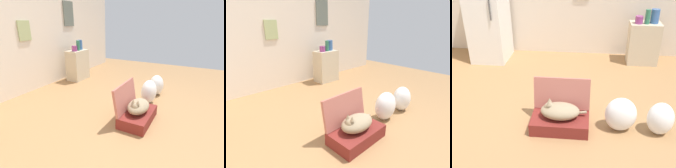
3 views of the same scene
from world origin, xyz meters
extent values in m
plane|color=#9E7247|center=(0.00, 0.00, 0.00)|extent=(7.68, 7.68, 0.00)
cube|color=maroon|center=(0.03, -0.13, 0.08)|extent=(0.66, 0.38, 0.15)
cube|color=#B26356|center=(0.03, 0.07, 0.35)|extent=(0.66, 0.10, 0.38)
ellipsoid|color=#998466|center=(0.03, -0.13, 0.24)|extent=(0.44, 0.28, 0.17)
sphere|color=#998466|center=(-0.10, -0.13, 0.28)|extent=(0.12, 0.12, 0.12)
cone|color=#998466|center=(-0.10, -0.16, 0.35)|extent=(0.05, 0.05, 0.05)
cone|color=#998466|center=(-0.10, -0.10, 0.35)|extent=(0.05, 0.05, 0.05)
cylinder|color=#998466|center=(0.22, -0.09, 0.20)|extent=(0.20, 0.03, 0.07)
ellipsoid|color=white|center=(0.70, -0.08, 0.20)|extent=(0.36, 0.25, 0.41)
ellipsoid|color=white|center=(1.14, -0.10, 0.19)|extent=(0.29, 0.26, 0.39)
cube|color=silver|center=(-1.42, 1.80, 0.88)|extent=(0.59, 0.67, 1.76)
cylinder|color=#4C4C4C|center=(-1.24, 1.45, 0.97)|extent=(0.02, 0.02, 0.35)
cube|color=beige|center=(1.23, 1.85, 0.35)|extent=(0.51, 0.33, 0.71)
cylinder|color=#8C387A|center=(1.10, 1.81, 0.77)|extent=(0.12, 0.12, 0.12)
cylinder|color=#38609E|center=(1.35, 1.86, 0.82)|extent=(0.14, 0.14, 0.23)
cylinder|color=#2D7051|center=(1.23, 1.81, 0.82)|extent=(0.08, 0.08, 0.23)
camera|label=1|loc=(-2.10, -0.83, 1.35)|focal=28.33mm
camera|label=2|loc=(-1.38, -1.29, 1.36)|focal=28.78mm
camera|label=3|loc=(0.32, -2.62, 1.96)|focal=43.33mm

